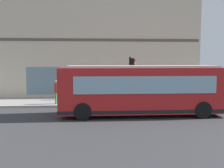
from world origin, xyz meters
name	(u,v)px	position (x,y,z in m)	size (l,w,h in m)	color
ground	(103,114)	(0.00, 0.00, 0.00)	(120.00, 120.00, 0.00)	#38383A
sidewalk_curb	(100,101)	(4.66, 0.00, 0.07)	(4.12, 40.00, 0.15)	#9E9991
building_corner	(98,48)	(11.57, 0.00, 4.66)	(9.75, 18.09, 9.34)	beige
city_bus_nearside	(142,90)	(-0.36, -2.40, 1.55)	(2.64, 10.05, 3.07)	red
traffic_light_near_corner	(132,71)	(3.06, -2.28, 2.58)	(0.32, 0.49, 3.49)	black
fire_hydrant	(181,97)	(3.77, -6.33, 0.51)	(0.35, 0.35, 0.74)	yellow
pedestrian_near_building_entrance	(194,88)	(4.65, -7.75, 1.09)	(0.32, 0.32, 1.64)	silver
pedestrian_walking_along_curb	(121,90)	(3.81, -1.55, 1.08)	(0.32, 0.32, 1.62)	#3359A5
pedestrian_by_light_pole	(69,87)	(5.31, 2.54, 1.19)	(0.32, 0.32, 1.80)	#8C3F8C
pedestrian_near_hydrant	(56,90)	(3.29, 3.31, 1.17)	(0.32, 0.32, 1.77)	#3F8C4C
newspaper_vending_box	(178,93)	(5.65, -6.74, 0.60)	(0.44, 0.42, 0.90)	#263F99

